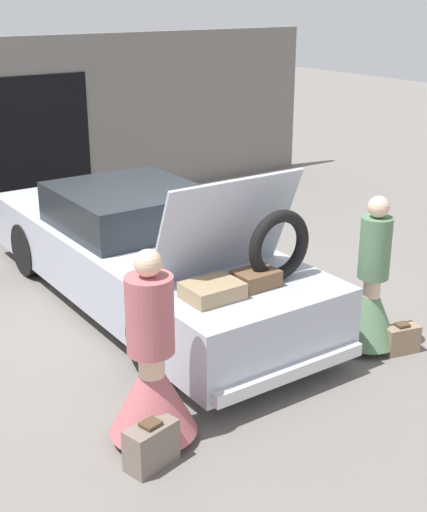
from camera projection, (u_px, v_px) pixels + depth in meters
The scene contains 7 objects.
ground_plane at pixel (145, 301), 8.45m from camera, with size 40.00×40.00×0.00m, color slate.
garage_wall_back at pixel (6, 129), 11.37m from camera, with size 12.00×0.14×2.80m.
car at pixel (143, 253), 8.24m from camera, with size 1.79×5.30×1.88m.
person_left at pixel (152, 376), 5.66m from camera, with size 0.72×0.72×1.65m.
person_right at pixel (371, 297), 7.14m from camera, with size 0.59×0.59×1.62m.
suitcase_beside_left_person at pixel (151, 445), 5.47m from camera, with size 0.45×0.31×0.39m.
suitcase_beside_right_person at pixel (401, 339), 7.21m from camera, with size 0.39×0.25×0.32m.
Camera 1 is at (-3.72, -6.82, 3.45)m, focal length 50.00 mm.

